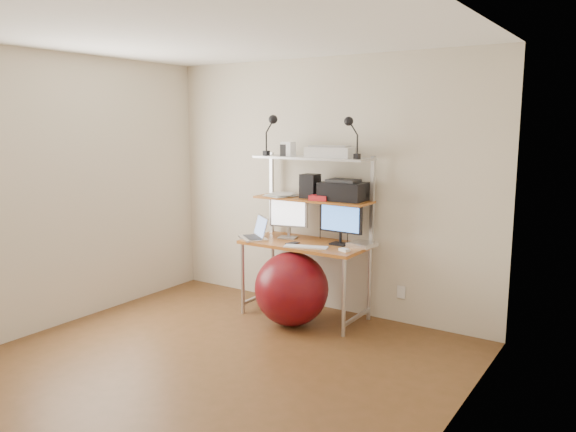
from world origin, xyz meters
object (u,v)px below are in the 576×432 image
at_px(exercise_ball, 291,289).
at_px(printer, 343,191).
at_px(laptop, 257,234).
at_px(monitor_silver, 289,215).
at_px(monitor_black, 341,221).

bearing_deg(exercise_ball, printer, 53.97).
xyz_separation_m(laptop, printer, (0.81, 0.27, 0.46)).
bearing_deg(printer, laptop, -164.15).
bearing_deg(laptop, printer, 55.85).
xyz_separation_m(printer, exercise_ball, (-0.31, -0.42, -0.90)).
bearing_deg(monitor_silver, exercise_ball, -68.73).
bearing_deg(exercise_ball, monitor_silver, 126.63).
bearing_deg(exercise_ball, monitor_black, 48.87).
xyz_separation_m(monitor_black, laptop, (-0.82, -0.21, -0.18)).
xyz_separation_m(laptop, exercise_ball, (0.51, -0.15, -0.44)).
bearing_deg(monitor_silver, monitor_black, -13.68).
bearing_deg(printer, monitor_black, -84.12).
height_order(monitor_silver, laptop, monitor_silver).
relative_size(monitor_black, laptop, 1.09).
height_order(monitor_black, printer, printer).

